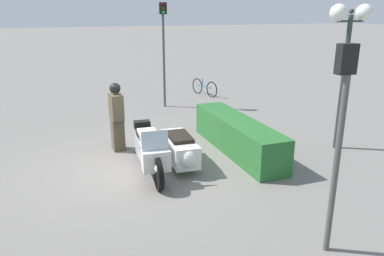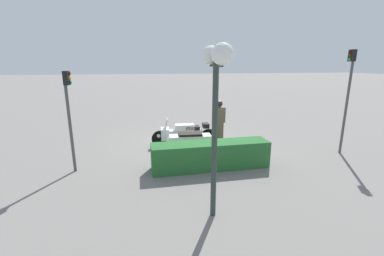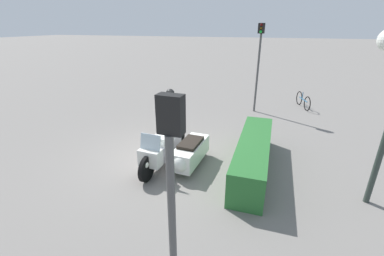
{
  "view_description": "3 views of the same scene",
  "coord_description": "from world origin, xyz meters",
  "px_view_note": "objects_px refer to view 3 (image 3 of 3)",
  "views": [
    {
      "loc": [
        8.11,
        -1.56,
        3.48
      ],
      "look_at": [
        -0.16,
        1.49,
        0.7
      ],
      "focal_mm": 35.0,
      "sensor_mm": 36.0,
      "label": 1
    },
    {
      "loc": [
        2.16,
        10.12,
        3.26
      ],
      "look_at": [
        0.33,
        1.28,
        1.01
      ],
      "focal_mm": 24.0,
      "sensor_mm": 36.0,
      "label": 2
    },
    {
      "loc": [
        6.36,
        2.97,
        3.68
      ],
      "look_at": [
        -0.3,
        0.83,
        0.86
      ],
      "focal_mm": 24.0,
      "sensor_mm": 36.0,
      "label": 3
    }
  ],
  "objects_px": {
    "officer_rider": "(171,113)",
    "traffic_light_near": "(172,187)",
    "traffic_light_far": "(259,56)",
    "bicycle_parked": "(303,101)",
    "police_motorcycle": "(177,150)",
    "hedge_bush_curbside": "(253,155)"
  },
  "relations": [
    {
      "from": "hedge_bush_curbside",
      "to": "bicycle_parked",
      "type": "bearing_deg",
      "value": 165.08
    },
    {
      "from": "police_motorcycle",
      "to": "hedge_bush_curbside",
      "type": "distance_m",
      "value": 2.08
    },
    {
      "from": "traffic_light_near",
      "to": "police_motorcycle",
      "type": "bearing_deg",
      "value": 24.18
    },
    {
      "from": "police_motorcycle",
      "to": "hedge_bush_curbside",
      "type": "xyz_separation_m",
      "value": [
        -0.47,
        2.03,
        -0.05
      ]
    },
    {
      "from": "officer_rider",
      "to": "hedge_bush_curbside",
      "type": "bearing_deg",
      "value": -25.94
    },
    {
      "from": "police_motorcycle",
      "to": "bicycle_parked",
      "type": "height_order",
      "value": "police_motorcycle"
    },
    {
      "from": "hedge_bush_curbside",
      "to": "traffic_light_near",
      "type": "height_order",
      "value": "traffic_light_near"
    },
    {
      "from": "traffic_light_near",
      "to": "traffic_light_far",
      "type": "height_order",
      "value": "traffic_light_far"
    },
    {
      "from": "police_motorcycle",
      "to": "officer_rider",
      "type": "bearing_deg",
      "value": -149.83
    },
    {
      "from": "hedge_bush_curbside",
      "to": "traffic_light_far",
      "type": "relative_size",
      "value": 1.0
    },
    {
      "from": "officer_rider",
      "to": "traffic_light_far",
      "type": "distance_m",
      "value": 4.92
    },
    {
      "from": "police_motorcycle",
      "to": "traffic_light_far",
      "type": "bearing_deg",
      "value": 167.6
    },
    {
      "from": "traffic_light_far",
      "to": "hedge_bush_curbside",
      "type": "bearing_deg",
      "value": 11.53
    },
    {
      "from": "police_motorcycle",
      "to": "hedge_bush_curbside",
      "type": "height_order",
      "value": "police_motorcycle"
    },
    {
      "from": "officer_rider",
      "to": "traffic_light_near",
      "type": "height_order",
      "value": "traffic_light_near"
    },
    {
      "from": "hedge_bush_curbside",
      "to": "bicycle_parked",
      "type": "relative_size",
      "value": 2.35
    },
    {
      "from": "police_motorcycle",
      "to": "bicycle_parked",
      "type": "xyz_separation_m",
      "value": [
        -6.99,
        3.76,
        -0.15
      ]
    },
    {
      "from": "traffic_light_far",
      "to": "bicycle_parked",
      "type": "xyz_separation_m",
      "value": [
        -1.35,
        2.15,
        -2.11
      ]
    },
    {
      "from": "traffic_light_near",
      "to": "bicycle_parked",
      "type": "relative_size",
      "value": 1.92
    },
    {
      "from": "officer_rider",
      "to": "traffic_light_near",
      "type": "relative_size",
      "value": 0.58
    },
    {
      "from": "bicycle_parked",
      "to": "police_motorcycle",
      "type": "bearing_deg",
      "value": -45.2
    },
    {
      "from": "police_motorcycle",
      "to": "bicycle_parked",
      "type": "distance_m",
      "value": 7.94
    }
  ]
}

